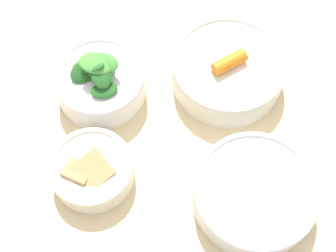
# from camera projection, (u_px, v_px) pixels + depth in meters

# --- Properties ---
(ground_plane) EXTENTS (10.00, 10.00, 0.00)m
(ground_plane) POSITION_uv_depth(u_px,v_px,m) (163.00, 229.00, 1.49)
(ground_plane) COLOR #2D2D33
(dining_table) EXTENTS (1.35, 1.03, 0.77)m
(dining_table) POSITION_uv_depth(u_px,v_px,m) (159.00, 142.00, 0.89)
(dining_table) COLOR beige
(dining_table) RESTS_ON ground_plane
(bowl_carrots) EXTENTS (0.19, 0.19, 0.08)m
(bowl_carrots) POSITION_uv_depth(u_px,v_px,m) (228.00, 70.00, 0.81)
(bowl_carrots) COLOR silver
(bowl_carrots) RESTS_ON dining_table
(bowl_greens) EXTENTS (0.15, 0.15, 0.10)m
(bowl_greens) POSITION_uv_depth(u_px,v_px,m) (100.00, 81.00, 0.79)
(bowl_greens) COLOR white
(bowl_greens) RESTS_ON dining_table
(bowl_beans_hotdog) EXTENTS (0.19, 0.19, 0.06)m
(bowl_beans_hotdog) POSITION_uv_depth(u_px,v_px,m) (254.00, 194.00, 0.71)
(bowl_beans_hotdog) COLOR silver
(bowl_beans_hotdog) RESTS_ON dining_table
(bowl_cookies) EXTENTS (0.13, 0.13, 0.06)m
(bowl_cookies) POSITION_uv_depth(u_px,v_px,m) (91.00, 170.00, 0.73)
(bowl_cookies) COLOR silver
(bowl_cookies) RESTS_ON dining_table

